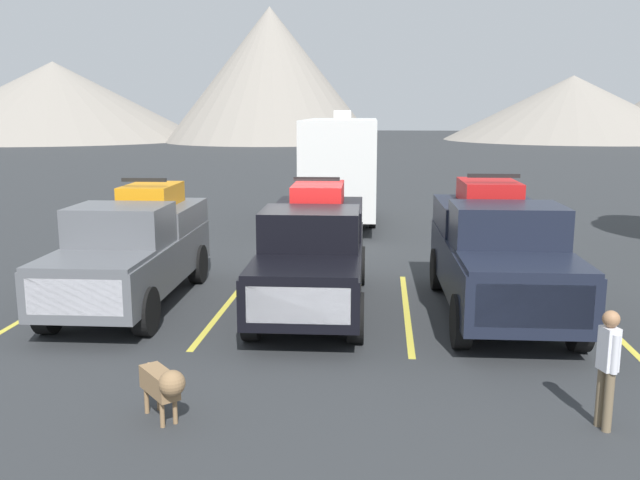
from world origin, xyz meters
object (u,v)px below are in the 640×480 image
at_px(pickup_truck_a, 134,247).
at_px(dog, 164,384).
at_px(camper_trailer_a, 341,165).
at_px(pickup_truck_c, 498,251).
at_px(pickup_truck_b, 314,249).
at_px(person_a, 608,362).

height_order(pickup_truck_a, dog, pickup_truck_a).
distance_m(camper_trailer_a, dog, 15.79).
relative_size(pickup_truck_c, dog, 6.76).
distance_m(pickup_truck_b, pickup_truck_c, 3.63).
bearing_deg(person_a, camper_trailer_a, 105.38).
relative_size(camper_trailer_a, dog, 9.23).
bearing_deg(pickup_truck_a, camper_trailer_a, 70.53).
bearing_deg(pickup_truck_a, pickup_truck_c, -0.67).
height_order(pickup_truck_b, camper_trailer_a, camper_trailer_a).
distance_m(pickup_truck_a, camper_trailer_a, 10.93).
relative_size(pickup_truck_b, dog, 7.09).
xyz_separation_m(pickup_truck_a, pickup_truck_b, (3.69, 0.13, 0.01)).
xyz_separation_m(pickup_truck_b, pickup_truck_c, (3.62, -0.21, 0.07)).
bearing_deg(camper_trailer_a, pickup_truck_a, -109.47).
height_order(camper_trailer_a, person_a, camper_trailer_a).
distance_m(pickup_truck_c, dog, 7.31).
height_order(camper_trailer_a, dog, camper_trailer_a).
xyz_separation_m(pickup_truck_a, person_a, (7.85, -5.06, -0.27)).
height_order(pickup_truck_a, pickup_truck_c, pickup_truck_c).
bearing_deg(camper_trailer_a, pickup_truck_c, -70.43).
bearing_deg(pickup_truck_a, dog, -66.55).
xyz_separation_m(person_a, dog, (-5.51, -0.33, -0.36)).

